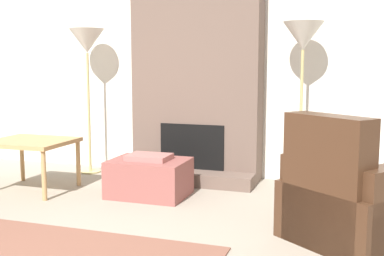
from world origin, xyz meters
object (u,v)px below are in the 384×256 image
object	(u,v)px
floor_lamp_right	(303,42)
floor_lamp_left	(87,46)
armchair	(358,201)
ottoman	(149,177)
side_table	(31,146)

from	to	relation	value
floor_lamp_right	floor_lamp_left	bearing A→B (deg)	180.00
armchair	floor_lamp_left	size ratio (longest dim) A/B	0.79
ottoman	armchair	world-z (taller)	armchair
floor_lamp_left	floor_lamp_right	distance (m)	2.37
armchair	floor_lamp_right	world-z (taller)	floor_lamp_right
side_table	floor_lamp_right	bearing A→B (deg)	19.07
side_table	ottoman	bearing A→B (deg)	7.67
armchair	floor_lamp_right	bearing A→B (deg)	-29.85
armchair	floor_lamp_right	xyz separation A→B (m)	(-0.54, 1.29, 1.18)
ottoman	side_table	world-z (taller)	side_table
ottoman	side_table	size ratio (longest dim) A/B	0.93
floor_lamp_right	armchair	bearing A→B (deg)	-67.17
ottoman	armchair	distance (m)	1.96
ottoman	floor_lamp_right	distance (m)	1.97
armchair	side_table	distance (m)	3.09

